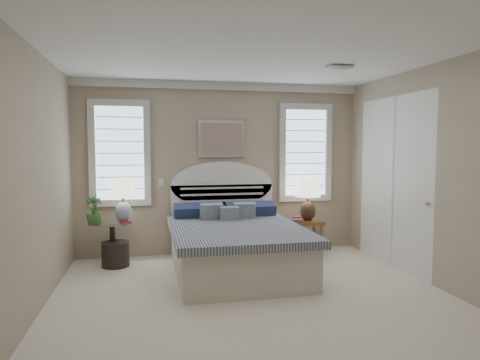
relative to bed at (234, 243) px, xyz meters
name	(u,v)px	position (x,y,z in m)	size (l,w,h in m)	color
floor	(262,309)	(0.00, -1.46, -0.39)	(4.50, 5.00, 0.01)	silver
ceiling	(263,46)	(0.00, -1.46, 2.31)	(4.50, 5.00, 0.01)	white
wall_back	(221,169)	(0.00, 1.04, 0.96)	(4.50, 0.02, 2.70)	tan
wall_left	(24,185)	(-2.25, -1.46, 0.96)	(0.02, 5.00, 2.70)	tan
wall_right	(454,177)	(2.25, -1.46, 0.96)	(0.02, 5.00, 2.70)	tan
crown_molding	(221,86)	(0.00, 1.00, 2.25)	(4.50, 0.08, 0.12)	silver
hvac_vent	(340,67)	(1.20, -0.66, 2.29)	(0.30, 0.20, 0.02)	#B2B2B2
switch_plate	(161,182)	(-0.95, 1.03, 0.76)	(0.08, 0.01, 0.12)	silver
window_left	(120,153)	(-1.55, 1.02, 1.21)	(0.90, 0.06, 1.60)	silver
window_right	(305,153)	(1.40, 1.02, 1.21)	(0.90, 0.06, 1.60)	silver
painting	(222,139)	(0.00, 1.00, 1.43)	(0.74, 0.04, 0.58)	silver
closet_door	(393,182)	(2.23, -0.26, 0.81)	(0.02, 1.80, 2.40)	white
bed	(234,243)	(0.00, 0.00, 0.00)	(1.72, 2.28, 1.47)	beige
side_table_left	(113,239)	(-1.65, 0.59, 0.00)	(0.56, 0.56, 0.63)	black
nightstand_right	(306,229)	(1.30, 0.69, 0.00)	(0.50, 0.40, 0.53)	brown
floor_pot	(116,254)	(-1.61, 0.54, -0.21)	(0.39, 0.39, 0.35)	black
lamp_left	(123,195)	(-1.49, 0.59, 0.63)	(0.40, 0.40, 0.63)	silver
lamp_right	(308,195)	(1.32, 0.67, 0.55)	(0.48, 0.48, 0.66)	black
potted_plant	(94,211)	(-1.87, 0.40, 0.44)	(0.22, 0.22, 0.39)	#29672C
books_left	(126,222)	(-1.46, 0.51, 0.26)	(0.16, 0.12, 0.02)	#A5292D
books_right	(297,220)	(1.10, 0.56, 0.19)	(0.20, 0.17, 0.09)	#A5292D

